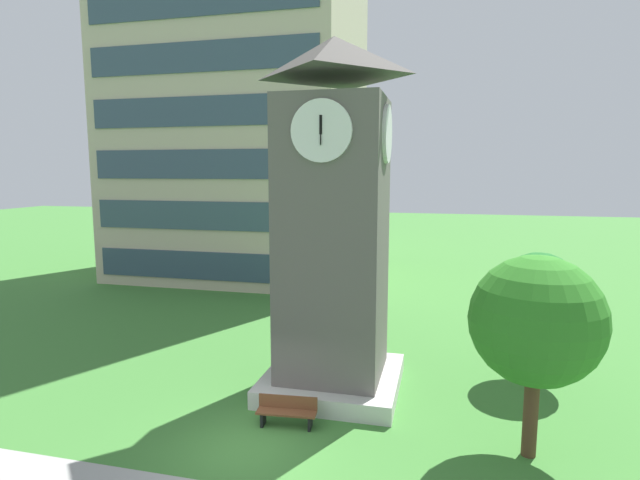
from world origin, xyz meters
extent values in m
plane|color=#3D7A33|center=(0.00, 0.00, 0.00)|extent=(160.00, 160.00, 0.00)
cube|color=beige|center=(-9.55, 23.42, 14.40)|extent=(16.27, 13.35, 28.80)
cube|color=#384C60|center=(-9.55, 16.69, 1.60)|extent=(14.97, 0.10, 1.80)
cube|color=#384C60|center=(-9.55, 16.69, 4.80)|extent=(14.97, 0.10, 1.80)
cube|color=#384C60|center=(-9.55, 16.69, 8.00)|extent=(14.97, 0.10, 1.80)
cube|color=#384C60|center=(-9.55, 16.69, 11.20)|extent=(14.97, 0.10, 1.80)
cube|color=#384C60|center=(-9.55, 16.69, 14.40)|extent=(14.97, 0.10, 1.80)
cube|color=#384C60|center=(-9.55, 16.69, 17.60)|extent=(14.97, 0.10, 1.80)
cube|color=#605B56|center=(1.43, 4.43, 4.98)|extent=(3.39, 3.39, 9.97)
cube|color=beige|center=(1.43, 4.43, 0.30)|extent=(4.58, 4.58, 0.60)
pyramid|color=#4D4945|center=(1.43, 4.43, 11.25)|extent=(3.73, 3.73, 1.28)
cylinder|color=white|center=(1.43, 2.67, 8.77)|extent=(1.87, 0.12, 1.87)
cylinder|color=white|center=(3.19, 4.43, 8.77)|extent=(0.12, 1.87, 1.87)
cube|color=black|center=(1.43, 2.60, 8.94)|extent=(0.08, 0.06, 0.56)
cube|color=black|center=(1.43, 2.59, 8.77)|extent=(0.03, 0.06, 0.84)
cube|color=brown|center=(0.67, 1.43, 0.45)|extent=(1.83, 0.63, 0.06)
cube|color=brown|center=(0.65, 1.65, 0.68)|extent=(1.80, 0.20, 0.40)
cube|color=black|center=(-0.05, 1.37, 0.23)|extent=(0.12, 0.44, 0.45)
cube|color=black|center=(1.39, 1.49, 0.23)|extent=(0.12, 0.44, 0.45)
cylinder|color=#513823|center=(8.45, 6.98, 1.16)|extent=(0.30, 0.30, 2.31)
sphere|color=#1C6323|center=(8.45, 6.98, 3.30)|extent=(2.81, 2.81, 2.81)
cylinder|color=#513823|center=(7.46, 1.54, 1.27)|extent=(0.38, 0.38, 2.54)
sphere|color=#2D7B22|center=(7.46, 1.54, 3.74)|extent=(3.44, 3.44, 3.44)
camera|label=1|loc=(5.02, -12.05, 7.60)|focal=28.22mm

